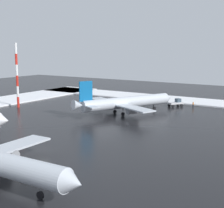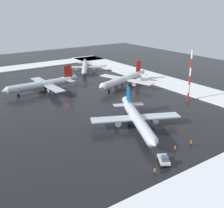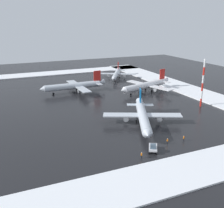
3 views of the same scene
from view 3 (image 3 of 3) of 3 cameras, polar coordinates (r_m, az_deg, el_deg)
The scene contains 13 objects.
ground_plane at distance 125.18m, azimuth -4.14°, elevation 0.99°, with size 240.00×240.00×0.00m, color black.
snow_bank_far at distance 149.13m, azimuth 14.22°, elevation 3.22°, with size 152.00×16.00×0.40m, color white.
snow_bank_left at distance 70.60m, azimuth 15.48°, elevation -12.80°, with size 14.00×116.00×0.40m, color white.
snow_bank_right at distance 187.89m, azimuth -11.26°, elevation 6.22°, with size 14.00×116.00×0.40m, color white.
airplane_far_rear at distance 94.41m, azimuth 6.29°, elevation -2.48°, with size 30.45×25.88×9.63m.
airplane_parked_portside at distance 136.88m, azimuth -7.67°, elevation 3.67°, with size 26.89×32.51×9.67m.
airplane_parked_starboard at distance 167.55m, azimuth 0.90°, elevation 6.13°, with size 24.92×21.34×8.25m.
airplane_distant_tail at distance 137.73m, azimuth 6.93°, elevation 3.79°, with size 27.02×32.08×9.75m.
pushback_tug at distance 77.15m, azimuth 8.33°, elevation -8.73°, with size 5.06×4.31×2.50m.
ground_crew_beside_wing at distance 85.36m, azimuth 14.39°, elevation -6.71°, with size 0.36×0.36×1.71m.
ground_crew_near_tug at distance 82.51m, azimuth 11.20°, elevation -7.34°, with size 0.36×0.36×1.71m.
ground_crew_mid_apron at distance 73.57m, azimuth 6.02°, elevation -10.26°, with size 0.36×0.36×1.71m.
antenna_mast at distance 118.11m, azimuth 17.94°, elevation 4.06°, with size 0.70×0.70×19.34m.
Camera 3 is at (-113.13, 40.83, 34.69)m, focal length 45.00 mm.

